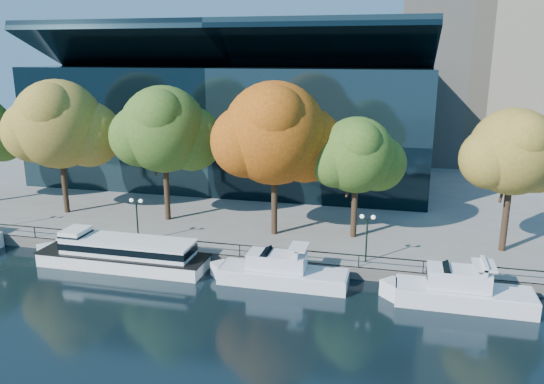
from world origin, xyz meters
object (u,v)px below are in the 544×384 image
(tour_boat, at_px, (119,252))
(lamp_2, at_px, (367,227))
(cruiser_near, at_px, (278,271))
(cruiser_far, at_px, (457,290))
(tree_1, at_px, (60,126))
(tree_5, at_px, (515,154))
(tree_2, at_px, (165,131))
(tree_4, at_px, (358,157))
(tree_3, at_px, (276,136))
(lamp_1, at_px, (137,210))

(tour_boat, xyz_separation_m, lamp_2, (20.49, 3.62, 2.68))
(cruiser_near, distance_m, cruiser_far, 13.44)
(cruiser_far, distance_m, tree_1, 41.49)
(cruiser_far, height_order, tree_5, tree_5)
(cruiser_near, height_order, tree_2, tree_2)
(cruiser_far, bearing_deg, lamp_2, 148.15)
(tree_4, height_order, lamp_2, tree_4)
(tree_2, distance_m, tree_5, 32.03)
(tree_2, relative_size, tree_3, 0.95)
(tour_boat, relative_size, tree_1, 1.14)
(tree_1, bearing_deg, tree_5, -1.48)
(tree_3, relative_size, lamp_2, 3.55)
(tour_boat, height_order, lamp_1, lamp_1)
(cruiser_far, relative_size, lamp_1, 2.68)
(cruiser_far, xyz_separation_m, tree_4, (-8.27, 10.12, 7.49))
(tree_3, height_order, tree_5, tree_3)
(cruiser_far, distance_m, tree_3, 20.33)
(cruiser_near, distance_m, tree_3, 12.95)
(tour_boat, height_order, cruiser_far, cruiser_far)
(tour_boat, relative_size, tree_4, 1.43)
(tree_2, height_order, tree_3, tree_3)
(cruiser_far, bearing_deg, tree_1, 164.64)
(cruiser_far, height_order, lamp_1, lamp_1)
(cruiser_near, bearing_deg, cruiser_far, -2.20)
(tree_1, bearing_deg, cruiser_near, -21.74)
(tree_2, bearing_deg, tree_4, -2.45)
(cruiser_near, xyz_separation_m, lamp_2, (6.58, 3.74, 2.97))
(tree_5, bearing_deg, tree_1, 178.52)
(cruiser_far, height_order, lamp_2, lamp_2)
(tree_1, height_order, tree_5, tree_1)
(tour_boat, bearing_deg, lamp_1, 90.56)
(tour_boat, height_order, tree_2, tree_2)
(cruiser_near, bearing_deg, tree_5, 26.63)
(tree_4, height_order, lamp_1, tree_4)
(lamp_2, bearing_deg, tree_5, 24.87)
(tree_3, bearing_deg, lamp_2, -29.28)
(tree_1, xyz_separation_m, tree_3, (23.42, -1.56, 0.10))
(tree_1, relative_size, lamp_1, 3.50)
(cruiser_near, distance_m, tree_5, 21.97)
(tree_1, relative_size, tree_4, 1.26)
(tree_2, height_order, tree_5, tree_2)
(cruiser_far, distance_m, lamp_2, 8.55)
(tree_3, distance_m, tree_5, 20.28)
(lamp_1, bearing_deg, tree_1, 150.96)
(lamp_1, bearing_deg, lamp_2, 0.00)
(tour_boat, bearing_deg, cruiser_near, -0.49)
(tree_1, xyz_separation_m, lamp_2, (32.17, -6.47, -6.33))
(lamp_1, bearing_deg, cruiser_near, -15.01)
(tour_boat, relative_size, lamp_2, 3.99)
(tree_4, relative_size, lamp_2, 2.78)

